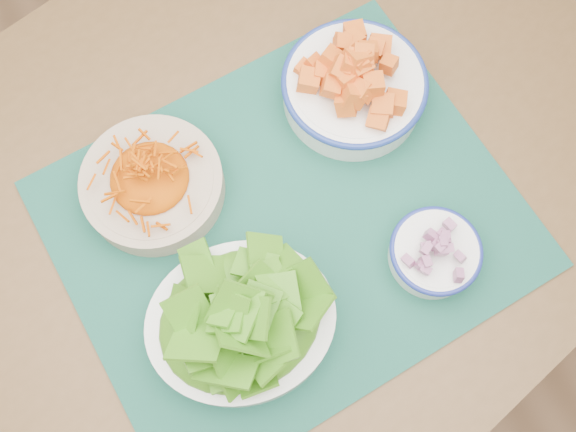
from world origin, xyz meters
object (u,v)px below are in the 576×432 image
object	(u,v)px
squash_bowl	(355,83)
onion_bowl	(435,252)
lettuce_bowl	(240,320)
table	(229,227)
carrot_bowl	(151,181)
placemat	(288,223)

from	to	relation	value
squash_bowl	onion_bowl	xyz separation A→B (m)	(-0.02, -0.26, -0.01)
squash_bowl	lettuce_bowl	distance (m)	0.37
table	carrot_bowl	world-z (taller)	carrot_bowl
carrot_bowl	onion_bowl	world-z (taller)	carrot_bowl
table	lettuce_bowl	xyz separation A→B (m)	(-0.04, -0.16, 0.14)
table	squash_bowl	bearing A→B (deg)	2.23
onion_bowl	table	bearing A→B (deg)	139.70
table	carrot_bowl	xyz separation A→B (m)	(-0.07, 0.06, 0.13)
carrot_bowl	squash_bowl	distance (m)	0.31
carrot_bowl	lettuce_bowl	size ratio (longest dim) A/B	0.91
table	onion_bowl	distance (m)	0.31
carrot_bowl	squash_bowl	xyz separation A→B (m)	(0.31, 0.01, 0.01)
carrot_bowl	lettuce_bowl	world-z (taller)	lettuce_bowl
table	squash_bowl	world-z (taller)	squash_bowl
table	carrot_bowl	distance (m)	0.16
placemat	lettuce_bowl	world-z (taller)	lettuce_bowl
squash_bowl	lettuce_bowl	world-z (taller)	lettuce_bowl
lettuce_bowl	onion_bowl	xyz separation A→B (m)	(0.27, -0.03, -0.02)
placemat	squash_bowl	bearing A→B (deg)	33.46
placemat	lettuce_bowl	size ratio (longest dim) A/B	2.19
placemat	onion_bowl	bearing A→B (deg)	-44.86
table	squash_bowl	size ratio (longest dim) A/B	5.93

